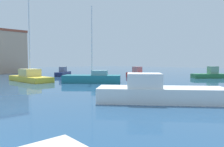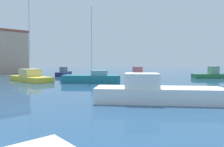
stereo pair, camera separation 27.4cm
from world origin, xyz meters
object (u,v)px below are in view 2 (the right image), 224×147
at_px(motorboat_navy_inner_mooring, 64,73).
at_px(motorboat_green_center_channel, 210,75).
at_px(motorboat_white_mid_harbor, 156,92).
at_px(motorboat_red_outer_mooring, 137,74).
at_px(sailboat_yellow_far_right, 30,77).
at_px(sailboat_teal_distant_north, 93,78).

bearing_deg(motorboat_navy_inner_mooring, motorboat_green_center_channel, -55.65).
bearing_deg(motorboat_white_mid_harbor, motorboat_red_outer_mooring, 44.86).
height_order(sailboat_yellow_far_right, motorboat_green_center_channel, sailboat_yellow_far_right).
relative_size(motorboat_red_outer_mooring, sailboat_teal_distant_north, 0.49).
bearing_deg(sailboat_yellow_far_right, sailboat_teal_distant_north, -54.75).
bearing_deg(sailboat_teal_distant_north, motorboat_navy_inner_mooring, 74.99).
bearing_deg(motorboat_red_outer_mooring, sailboat_yellow_far_right, 163.72).
bearing_deg(motorboat_red_outer_mooring, sailboat_teal_distant_north, -167.24).
bearing_deg(motorboat_green_center_channel, motorboat_red_outer_mooring, 129.41).
xyz_separation_m(motorboat_white_mid_harbor, sailboat_teal_distant_north, (4.26, 12.44, -0.05)).
distance_m(sailboat_yellow_far_right, sailboat_teal_distant_north, 8.53).
bearing_deg(sailboat_yellow_far_right, motorboat_green_center_channel, -30.32).
distance_m(sailboat_yellow_far_right, motorboat_navy_inner_mooring, 11.35).
bearing_deg(motorboat_white_mid_harbor, motorboat_green_center_channel, 15.32).
xyz_separation_m(motorboat_red_outer_mooring, motorboat_green_center_channel, (7.22, -8.78, -0.08)).
bearing_deg(motorboat_green_center_channel, sailboat_teal_distant_north, 160.39).
bearing_deg(sailboat_teal_distant_north, sailboat_yellow_far_right, 125.25).
height_order(sailboat_yellow_far_right, motorboat_red_outer_mooring, sailboat_yellow_far_right).
relative_size(sailboat_yellow_far_right, sailboat_teal_distant_north, 1.36).
xyz_separation_m(motorboat_white_mid_harbor, motorboat_green_center_channel, (22.14, 6.07, -0.07)).
bearing_deg(sailboat_teal_distant_north, motorboat_white_mid_harbor, -108.91).
height_order(motorboat_green_center_channel, sailboat_teal_distant_north, sailboat_teal_distant_north).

